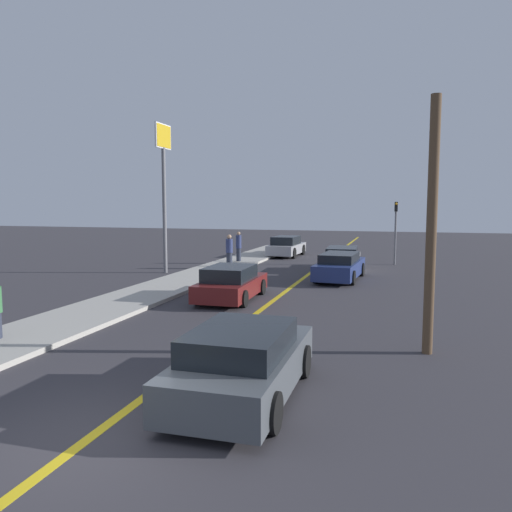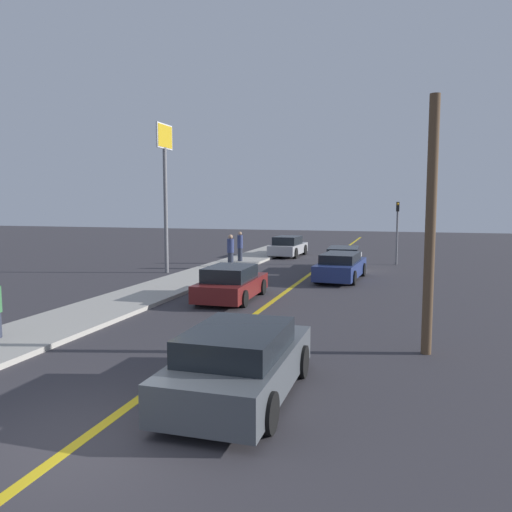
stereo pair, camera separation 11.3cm
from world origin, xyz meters
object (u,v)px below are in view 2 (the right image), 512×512
(car_parked_left_lot, at_px, (344,259))
(roadside_sign, at_px, (165,167))
(car_far_distant, at_px, (341,266))
(traffic_light, at_px, (397,226))
(pedestrian_mid_group, at_px, (231,250))
(utility_pole, at_px, (430,227))
(car_oncoming_far, at_px, (288,247))
(car_near_right_lane, at_px, (240,363))
(pedestrian_far_standing, at_px, (240,246))
(car_ahead_center, at_px, (231,283))

(car_parked_left_lot, relative_size, roadside_sign, 0.64)
(car_parked_left_lot, bearing_deg, car_far_distant, -88.65)
(traffic_light, xyz_separation_m, roadside_sign, (-11.33, -6.84, 3.12))
(pedestrian_mid_group, distance_m, traffic_light, 9.82)
(car_far_distant, xyz_separation_m, utility_pole, (3.41, -11.11, 2.38))
(roadside_sign, bearing_deg, pedestrian_mid_group, 42.93)
(car_oncoming_far, height_order, traffic_light, traffic_light)
(car_near_right_lane, xyz_separation_m, pedestrian_far_standing, (-6.60, 19.68, 0.38))
(car_ahead_center, relative_size, pedestrian_far_standing, 2.36)
(traffic_light, height_order, roadside_sign, roadside_sign)
(car_parked_left_lot, xyz_separation_m, roadside_sign, (-8.69, -3.38, 4.78))
(car_far_distant, relative_size, roadside_sign, 0.64)
(car_far_distant, xyz_separation_m, roadside_sign, (-8.94, -0.16, 4.77))
(traffic_light, relative_size, utility_pole, 0.61)
(pedestrian_mid_group, bearing_deg, car_parked_left_lot, 8.70)
(car_near_right_lane, height_order, car_far_distant, car_near_right_lane)
(car_parked_left_lot, bearing_deg, car_ahead_center, -111.11)
(car_ahead_center, bearing_deg, car_parked_left_lot, 70.53)
(car_far_distant, height_order, pedestrian_mid_group, pedestrian_mid_group)
(car_far_distant, bearing_deg, car_oncoming_far, 119.80)
(car_ahead_center, distance_m, car_far_distant, 6.92)
(car_ahead_center, relative_size, car_parked_left_lot, 0.86)
(car_near_right_lane, xyz_separation_m, car_ahead_center, (-3.31, 8.83, -0.04))
(car_far_distant, relative_size, traffic_light, 1.31)
(car_oncoming_far, bearing_deg, car_ahead_center, -82.63)
(car_far_distant, bearing_deg, roadside_sign, -175.58)
(car_parked_left_lot, distance_m, pedestrian_mid_group, 6.13)
(car_near_right_lane, relative_size, car_oncoming_far, 0.98)
(pedestrian_far_standing, bearing_deg, car_parked_left_lot, -13.67)
(pedestrian_far_standing, bearing_deg, car_ahead_center, -73.10)
(car_oncoming_far, bearing_deg, traffic_light, -20.15)
(car_far_distant, bearing_deg, car_ahead_center, -114.86)
(traffic_light, bearing_deg, utility_pole, -86.73)
(car_near_right_lane, height_order, car_parked_left_lot, car_near_right_lane)
(pedestrian_mid_group, height_order, roadside_sign, roadside_sign)
(car_ahead_center, relative_size, car_oncoming_far, 0.96)
(car_oncoming_far, distance_m, traffic_light, 7.88)
(car_near_right_lane, distance_m, car_parked_left_lot, 18.15)
(car_parked_left_lot, height_order, pedestrian_far_standing, pedestrian_far_standing)
(car_far_distant, relative_size, pedestrian_far_standing, 2.73)
(car_far_distant, height_order, traffic_light, traffic_light)
(pedestrian_mid_group, xyz_separation_m, roadside_sign, (-2.64, -2.45, 4.39))
(roadside_sign, bearing_deg, car_parked_left_lot, 21.25)
(car_oncoming_far, bearing_deg, roadside_sign, -111.23)
(car_oncoming_far, bearing_deg, utility_pole, -66.49)
(car_parked_left_lot, xyz_separation_m, car_oncoming_far, (-4.51, 6.37, 0.04))
(car_far_distant, relative_size, pedestrian_mid_group, 2.76)
(car_ahead_center, distance_m, traffic_light, 14.08)
(car_parked_left_lot, bearing_deg, pedestrian_far_standing, 163.23)
(car_ahead_center, distance_m, pedestrian_mid_group, 8.93)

